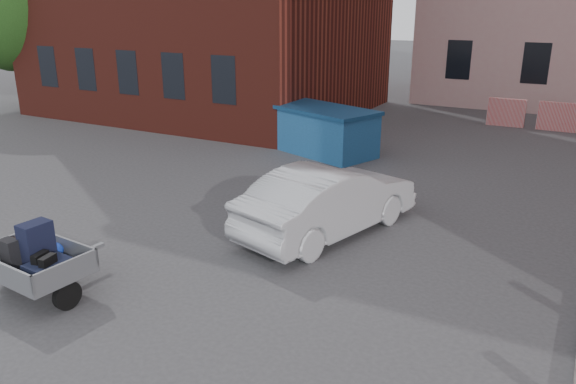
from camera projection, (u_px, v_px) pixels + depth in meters
The scene contains 6 objects.
ground at pixel (200, 280), 9.17m from camera, with size 120.00×120.00×0.00m, color #38383A.
far_building at pixel (153, 7), 35.23m from camera, with size 6.00×6.00×8.00m, color maroon.
barriers at pixel (557, 117), 19.58m from camera, with size 4.70×0.18×1.00m.
trailer at pixel (34, 259), 8.49m from camera, with size 1.69×1.87×1.20m.
dumpster at pixel (323, 130), 16.67m from camera, with size 3.63×2.69×1.36m.
silver_car at pixel (329, 200), 10.84m from camera, with size 1.42×4.08×1.34m, color #B2B5BA.
Camera 1 is at (5.19, -6.53, 4.31)m, focal length 35.00 mm.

